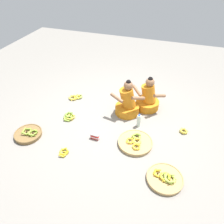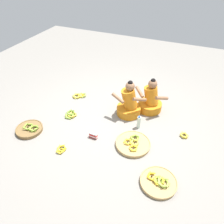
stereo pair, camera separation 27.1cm
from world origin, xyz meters
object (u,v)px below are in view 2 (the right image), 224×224
Objects in this scene: loose_bananas_back_left at (71,114)px; water_bottle at (139,122)px; vendor_woman_front at (129,104)px; banana_basket_front_center at (29,129)px; banana_basket_front_right at (133,144)px; packet_carton_stack at (93,136)px; loose_bananas_mid_left at (79,96)px; vendor_woman_behind at (150,100)px; loose_bananas_near_bicycle at (61,149)px; loose_bananas_back_center at (184,135)px; banana_basket_back_right at (159,182)px.

water_bottle is at bearing 8.14° from loose_bananas_back_left.
vendor_woman_front is 2.10m from banana_basket_front_center.
banana_basket_front_right reaches higher than packet_carton_stack.
vendor_woman_behind is at bearing 5.79° from loose_bananas_mid_left.
loose_bananas_near_bicycle is at bearing -12.55° from banana_basket_front_center.
loose_bananas_back_center is at bearing 24.35° from packet_carton_stack.
loose_bananas_back_center is 0.59× the size of loose_bananas_mid_left.
banana_basket_front_center reaches higher than loose_bananas_back_left.
banana_basket_front_center is 1.30m from packet_carton_stack.
banana_basket_back_right is 2.84m from loose_bananas_mid_left.
water_bottle is 0.95m from packet_carton_stack.
banana_basket_front_center reaches higher than banana_basket_back_right.
vendor_woman_front is at bearing 134.21° from water_bottle.
banana_basket_front_right is at bearing -10.97° from loose_bananas_back_left.
packet_carton_stack is (-1.61, -0.73, 0.03)m from loose_bananas_back_center.
packet_carton_stack reaches higher than loose_bananas_back_center.
vendor_woman_behind is 4.66× the size of packet_carton_stack.
loose_bananas_near_bicycle is at bearing -151.31° from banana_basket_front_right.
banana_basket_front_center is 2.19m from water_bottle.
vendor_woman_behind is 1.20m from banana_basket_front_right.
banana_basket_back_right is 2.33m from loose_bananas_back_left.
loose_bananas_back_center is 0.65× the size of water_bottle.
vendor_woman_front is 1.41× the size of banana_basket_back_right.
loose_bananas_back_left is at bearing 151.54° from packet_carton_stack.
banana_basket_front_right is 2.20× the size of water_bottle.
vendor_woman_behind is 2.60m from banana_basket_front_center.
vendor_woman_front is 1.35m from loose_bananas_mid_left.
vendor_woman_front is at bearing 26.15° from loose_bananas_back_left.
banana_basket_back_right is 1.11× the size of banana_basket_front_center.
vendor_woman_behind is at bearing 38.64° from banana_basket_front_center.
banana_basket_front_center is 0.89m from loose_bananas_back_left.
packet_carton_stack reaches higher than loose_bananas_near_bicycle.
loose_bananas_back_center is 0.85× the size of loose_bananas_near_bicycle.
loose_bananas_back_center is 2.35m from loose_bananas_near_bicycle.
vendor_woman_front reaches higher than banana_basket_front_center.
banana_basket_back_right is 2.58× the size of loose_bananas_near_bicycle.
vendor_woman_behind reaches higher than banana_basket_front_center.
vendor_woman_behind is at bearing 57.58° from loose_bananas_near_bicycle.
loose_bananas_near_bicycle is 0.65m from packet_carton_stack.
loose_bananas_back_center is 2.59m from loose_bananas_mid_left.
banana_basket_front_center is 3.06m from loose_bananas_back_center.
banana_basket_front_right is at bearing 12.21° from banana_basket_front_center.
banana_basket_front_center is at bearing 167.45° from loose_bananas_near_bicycle.
water_bottle is (-0.90, -0.10, 0.11)m from loose_bananas_back_center.
water_bottle is (-0.05, -0.67, -0.11)m from vendor_woman_behind.
banana_basket_front_center is 1.78× the size of water_bottle.
banana_basket_back_right reaches higher than loose_bananas_back_left.
vendor_woman_front is at bearing 68.94° from packet_carton_stack.
banana_basket_front_right is at bearing -89.68° from vendor_woman_behind.
loose_bananas_near_bicycle is 1.34× the size of packet_carton_stack.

